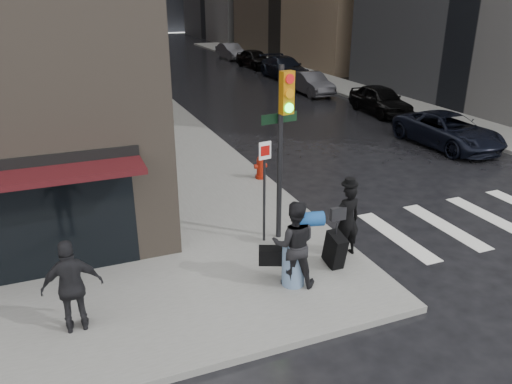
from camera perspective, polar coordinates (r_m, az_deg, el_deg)
ground at (r=11.23m, az=4.26°, el=-10.29°), size 140.00×140.00×0.00m
sidewalk_left at (r=36.22m, az=-15.15°, el=11.86°), size 4.00×50.00×0.15m
sidewalk_right at (r=40.12m, az=4.79°, el=13.45°), size 3.00×50.00×0.15m
crosswalk at (r=16.27m, az=27.10°, el=-2.13°), size 8.50×3.00×0.01m
man_overcoat at (r=11.72m, az=10.10°, el=-3.72°), size 1.01×0.97×1.95m
man_jeans at (r=10.44m, az=4.32°, el=-5.90°), size 1.32×1.12×1.92m
man_greycoat at (r=9.68m, az=-20.25°, el=-10.10°), size 1.08×0.47×1.82m
traffic_light at (r=11.73m, az=2.91°, el=6.85°), size 1.07×0.54×4.31m
fire_hydrant at (r=16.63m, az=0.51°, el=2.73°), size 0.43×0.34×0.78m
parked_car_0 at (r=22.02m, az=21.10°, el=6.58°), size 2.42×4.97×1.36m
parked_car_1 at (r=27.13m, az=14.02°, el=10.19°), size 2.00×4.39×1.46m
parked_car_2 at (r=31.75m, az=6.32°, el=12.23°), size 1.48×4.08×1.34m
parked_car_3 at (r=37.51m, az=3.25°, el=13.99°), size 2.29×5.43×1.56m
parked_car_4 at (r=43.05m, az=-0.15°, el=15.01°), size 2.16×4.55×1.50m
parked_car_5 at (r=48.69m, az=-2.89°, el=15.76°), size 1.77×4.44×1.44m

